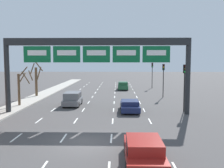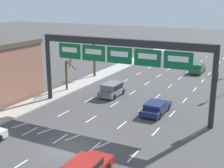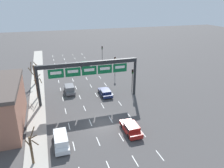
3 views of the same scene
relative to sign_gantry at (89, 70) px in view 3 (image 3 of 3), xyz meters
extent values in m
plane|color=#474444|center=(0.00, -9.07, -6.05)|extent=(220.00, 220.00, 0.00)
cube|color=#A8A399|center=(-9.65, -9.07, -5.98)|extent=(2.80, 110.00, 0.15)
cube|color=white|center=(-4.95, -13.07, -6.05)|extent=(0.12, 2.00, 0.01)
cube|color=white|center=(-4.95, -8.07, -6.05)|extent=(0.12, 2.00, 0.01)
cube|color=white|center=(-4.95, -3.07, -6.05)|extent=(0.12, 2.00, 0.01)
cube|color=white|center=(-4.95, 1.93, -6.05)|extent=(0.12, 2.00, 0.01)
cube|color=white|center=(-4.95, 6.93, -6.05)|extent=(0.12, 2.00, 0.01)
cube|color=white|center=(-4.95, 11.93, -6.05)|extent=(0.12, 2.00, 0.01)
cube|color=white|center=(-4.95, 16.93, -6.05)|extent=(0.12, 2.00, 0.01)
cube|color=white|center=(-4.95, 21.93, -6.05)|extent=(0.12, 2.00, 0.01)
cube|color=white|center=(-4.95, 26.93, -6.05)|extent=(0.12, 2.00, 0.01)
cube|color=white|center=(-4.95, 31.93, -6.05)|extent=(0.12, 2.00, 0.01)
cube|color=white|center=(-4.95, 36.93, -6.05)|extent=(0.12, 2.00, 0.01)
cube|color=white|center=(-1.65, -18.07, -6.05)|extent=(0.12, 2.00, 0.01)
cube|color=white|center=(-1.65, -13.07, -6.05)|extent=(0.12, 2.00, 0.01)
cube|color=white|center=(-1.65, -8.07, -6.05)|extent=(0.12, 2.00, 0.01)
cube|color=white|center=(-1.65, -3.07, -6.05)|extent=(0.12, 2.00, 0.01)
cube|color=white|center=(-1.65, 1.93, -6.05)|extent=(0.12, 2.00, 0.01)
cube|color=white|center=(-1.65, 6.93, -6.05)|extent=(0.12, 2.00, 0.01)
cube|color=white|center=(-1.65, 11.93, -6.05)|extent=(0.12, 2.00, 0.01)
cube|color=white|center=(-1.65, 16.93, -6.05)|extent=(0.12, 2.00, 0.01)
cube|color=white|center=(-1.65, 21.93, -6.05)|extent=(0.12, 2.00, 0.01)
cube|color=white|center=(-1.65, 26.93, -6.05)|extent=(0.12, 2.00, 0.01)
cube|color=white|center=(-1.65, 31.93, -6.05)|extent=(0.12, 2.00, 0.01)
cube|color=white|center=(-1.65, 36.93, -6.05)|extent=(0.12, 2.00, 0.01)
cube|color=white|center=(1.65, -18.07, -6.05)|extent=(0.12, 2.00, 0.01)
cube|color=white|center=(1.65, -13.07, -6.05)|extent=(0.12, 2.00, 0.01)
cube|color=white|center=(1.65, -8.07, -6.05)|extent=(0.12, 2.00, 0.01)
cube|color=white|center=(1.65, -3.07, -6.05)|extent=(0.12, 2.00, 0.01)
cube|color=white|center=(1.65, 1.93, -6.05)|extent=(0.12, 2.00, 0.01)
cube|color=white|center=(1.65, 6.93, -6.05)|extent=(0.12, 2.00, 0.01)
cube|color=white|center=(1.65, 11.93, -6.05)|extent=(0.12, 2.00, 0.01)
cube|color=white|center=(1.65, 16.93, -6.05)|extent=(0.12, 2.00, 0.01)
cube|color=white|center=(1.65, 21.93, -6.05)|extent=(0.12, 2.00, 0.01)
cube|color=white|center=(1.65, 26.93, -6.05)|extent=(0.12, 2.00, 0.01)
cube|color=white|center=(1.65, 31.93, -6.05)|extent=(0.12, 2.00, 0.01)
cube|color=white|center=(1.65, 36.93, -6.05)|extent=(0.12, 2.00, 0.01)
cube|color=white|center=(4.95, -18.07, -6.05)|extent=(0.12, 2.00, 0.01)
cube|color=white|center=(4.95, -13.07, -6.05)|extent=(0.12, 2.00, 0.01)
cube|color=white|center=(4.95, -8.07, -6.05)|extent=(0.12, 2.00, 0.01)
cube|color=white|center=(4.95, -3.07, -6.05)|extent=(0.12, 2.00, 0.01)
cube|color=white|center=(4.95, 1.93, -6.05)|extent=(0.12, 2.00, 0.01)
cube|color=white|center=(4.95, 6.93, -6.05)|extent=(0.12, 2.00, 0.01)
cube|color=white|center=(4.95, 11.93, -6.05)|extent=(0.12, 2.00, 0.01)
cube|color=white|center=(4.95, 16.93, -6.05)|extent=(0.12, 2.00, 0.01)
cube|color=white|center=(4.95, 21.93, -6.05)|extent=(0.12, 2.00, 0.01)
cube|color=white|center=(4.95, 26.93, -6.05)|extent=(0.12, 2.00, 0.01)
cube|color=white|center=(4.95, 31.93, -6.05)|extent=(0.12, 2.00, 0.01)
cube|color=white|center=(4.95, 36.93, -6.05)|extent=(0.12, 2.00, 0.01)
cylinder|color=#232628|center=(-9.05, 0.05, -2.27)|extent=(0.50, 0.50, 7.57)
cylinder|color=#232628|center=(9.05, 0.05, -2.27)|extent=(0.50, 0.50, 7.57)
cube|color=#232628|center=(0.00, 0.05, 1.16)|extent=(18.10, 0.60, 0.70)
cube|color=#0C6033|center=(-5.84, -0.29, -0.09)|extent=(2.67, 0.08, 1.59)
cube|color=white|center=(-5.84, -0.34, 0.06)|extent=(1.87, 0.02, 0.51)
cube|color=#0C6033|center=(-2.92, -0.29, -0.09)|extent=(2.67, 0.08, 1.59)
cube|color=white|center=(-2.92, -0.34, 0.06)|extent=(1.87, 0.02, 0.51)
cube|color=#0C6033|center=(0.00, -0.29, -0.09)|extent=(2.67, 0.08, 1.59)
cube|color=white|center=(0.00, -0.34, 0.06)|extent=(1.87, 0.02, 0.51)
cube|color=#0C6033|center=(2.92, -0.29, -0.09)|extent=(2.67, 0.08, 1.59)
cube|color=white|center=(2.92, -0.34, 0.06)|extent=(1.87, 0.02, 0.51)
cube|color=#0C6033|center=(5.84, -0.29, -0.09)|extent=(2.67, 0.08, 1.59)
cube|color=white|center=(5.84, -0.34, 0.06)|extent=(1.87, 0.02, 0.51)
cube|color=maroon|center=(3.41, -12.26, -5.53)|extent=(1.89, 4.60, 0.64)
cube|color=maroon|center=(3.41, -12.53, -4.94)|extent=(1.73, 2.39, 0.54)
cube|color=black|center=(3.41, -12.53, -4.94)|extent=(1.77, 2.20, 0.39)
cylinder|color=black|center=(2.55, -10.88, -5.72)|extent=(0.22, 0.66, 0.66)
cylinder|color=black|center=(4.26, -10.88, -5.72)|extent=(0.22, 0.66, 0.66)
cylinder|color=black|center=(2.55, -13.64, -5.72)|extent=(0.22, 0.66, 0.66)
cylinder|color=black|center=(4.26, -13.64, -5.72)|extent=(0.22, 0.66, 0.66)
cube|color=slate|center=(-3.29, 4.57, -5.55)|extent=(1.88, 3.98, 0.62)
cube|color=slate|center=(-3.29, 4.53, -4.84)|extent=(1.73, 2.79, 0.80)
cube|color=black|center=(-3.29, 4.53, -4.84)|extent=(1.77, 2.57, 0.58)
cylinder|color=black|center=(-4.14, 5.76, -5.72)|extent=(0.22, 0.66, 0.66)
cylinder|color=black|center=(-2.43, 5.76, -5.72)|extent=(0.22, 0.66, 0.66)
cylinder|color=black|center=(-4.14, 3.37, -5.72)|extent=(0.22, 0.66, 0.66)
cylinder|color=black|center=(-2.43, 3.37, -5.72)|extent=(0.22, 0.66, 0.66)
cube|color=silver|center=(-6.48, -12.40, -5.55)|extent=(1.80, 4.85, 0.62)
cube|color=silver|center=(-6.48, -12.45, -4.82)|extent=(1.66, 3.40, 0.83)
cube|color=black|center=(-6.48, -12.45, -4.82)|extent=(1.69, 3.13, 0.60)
cylinder|color=black|center=(-7.30, -10.94, -5.72)|extent=(0.22, 0.66, 0.66)
cylinder|color=black|center=(-5.67, -10.94, -5.72)|extent=(0.22, 0.66, 0.66)
cylinder|color=black|center=(-7.30, -13.85, -5.72)|extent=(0.22, 0.66, 0.66)
cylinder|color=black|center=(-5.67, -13.85, -5.72)|extent=(0.22, 0.66, 0.66)
cube|color=#235B38|center=(3.11, 21.69, -5.52)|extent=(1.83, 4.28, 0.66)
cube|color=#235B38|center=(3.11, 21.44, -4.89)|extent=(1.69, 2.23, 0.60)
cube|color=black|center=(3.11, 21.44, -4.89)|extent=(1.72, 2.05, 0.44)
cylinder|color=black|center=(2.28, 22.98, -5.72)|extent=(0.22, 0.66, 0.66)
cylinder|color=black|center=(3.93, 22.98, -5.72)|extent=(0.22, 0.66, 0.66)
cylinder|color=black|center=(2.28, 20.41, -5.72)|extent=(0.22, 0.66, 0.66)
cylinder|color=black|center=(3.93, 20.41, -5.72)|extent=(0.22, 0.66, 0.66)
cube|color=#19234C|center=(3.38, 1.41, -5.58)|extent=(1.93, 4.59, 0.55)
cube|color=#19234C|center=(3.38, 1.13, -5.08)|extent=(1.78, 2.39, 0.44)
cube|color=black|center=(3.38, 1.13, -5.08)|extent=(1.81, 2.20, 0.32)
cylinder|color=black|center=(2.50, 2.79, -5.72)|extent=(0.22, 0.66, 0.66)
cylinder|color=black|center=(4.26, 2.79, -5.72)|extent=(0.22, 0.66, 0.66)
cylinder|color=black|center=(2.50, 0.03, -5.72)|extent=(0.22, 0.66, 0.66)
cylinder|color=black|center=(4.26, 0.03, -5.72)|extent=(0.22, 0.66, 0.66)
cylinder|color=black|center=(8.80, 11.81, -4.06)|extent=(0.12, 0.12, 4.00)
cube|color=black|center=(8.80, 11.81, -1.61)|extent=(0.30, 0.24, 0.90)
sphere|color=#3D0E0C|center=(8.80, 11.68, -1.31)|extent=(0.20, 0.20, 0.20)
sphere|color=gold|center=(8.80, 11.68, -1.61)|extent=(0.20, 0.20, 0.20)
sphere|color=#0E3515|center=(8.80, 11.68, -1.91)|extent=(0.20, 0.20, 0.20)
cylinder|color=black|center=(8.93, 24.46, -4.01)|extent=(0.12, 0.12, 4.09)
cube|color=black|center=(8.93, 24.46, -1.51)|extent=(0.30, 0.24, 0.90)
sphere|color=#3D0E0C|center=(8.93, 24.33, -1.21)|extent=(0.20, 0.20, 0.20)
sphere|color=#412F0C|center=(8.93, 24.33, -1.51)|extent=(0.20, 0.20, 0.20)
sphere|color=green|center=(8.93, 24.33, -1.81)|extent=(0.20, 0.20, 0.20)
cylinder|color=black|center=(9.03, 1.16, -4.03)|extent=(0.12, 0.12, 4.05)
cube|color=black|center=(9.03, 1.16, -1.55)|extent=(0.30, 0.24, 0.90)
sphere|color=#3D0E0C|center=(9.03, 1.03, -1.25)|extent=(0.20, 0.20, 0.20)
sphere|color=#412F0C|center=(9.03, 1.03, -1.55)|extent=(0.20, 0.20, 0.20)
sphere|color=green|center=(9.03, 1.03, -1.85)|extent=(0.20, 0.20, 0.20)
cylinder|color=brown|center=(-9.47, 3.97, -4.07)|extent=(0.28, 0.28, 3.68)
cylinder|color=brown|center=(-9.23, 4.63, -2.09)|extent=(1.45, 0.64, 1.44)
cylinder|color=brown|center=(-9.17, 4.41, -2.67)|extent=(1.03, 0.76, 1.15)
cylinder|color=brown|center=(-8.59, 3.88, -2.68)|extent=(0.30, 1.87, 1.56)
cylinder|color=brown|center=(-10.03, 11.92, -3.79)|extent=(0.37, 0.37, 4.23)
cylinder|color=brown|center=(-9.70, 12.31, -2.56)|extent=(1.00, 0.88, 1.98)
cylinder|color=brown|center=(-10.68, 11.44, -2.83)|extent=(1.14, 1.49, 1.44)
cylinder|color=brown|center=(-10.57, 12.02, -1.82)|extent=(0.39, 1.25, 1.59)
cylinder|color=brown|center=(-9.49, 11.51, -1.42)|extent=(1.03, 1.28, 1.67)
cylinder|color=brown|center=(-9.91, -15.05, -4.09)|extent=(0.28, 0.28, 3.62)
cylinder|color=brown|center=(-9.61, -14.70, -2.08)|extent=(0.88, 0.78, 2.01)
cylinder|color=brown|center=(-9.37, -15.30, -2.98)|extent=(0.64, 1.24, 1.52)
cylinder|color=brown|center=(-9.59, -14.64, -2.65)|extent=(0.97, 0.78, 0.84)
cylinder|color=brown|center=(-10.04, -15.36, -3.00)|extent=(0.76, 0.42, 1.10)
camera|label=1|loc=(2.06, -24.80, -0.77)|focal=40.00mm
camera|label=2|loc=(13.11, -27.36, 5.17)|focal=50.00mm
camera|label=3|loc=(-7.18, -37.16, 12.02)|focal=35.00mm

